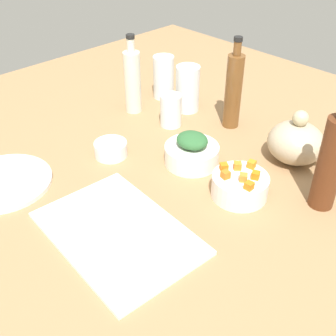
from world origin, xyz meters
TOP-DOWN VIEW (x-y plane):
  - tabletop at (0.00, 0.00)cm, footprint 190.00×190.00cm
  - cutting_board at (5.47, -20.44)cm, footprint 37.58×26.86cm
  - plate_tofu at (-28.86, -29.88)cm, footprint 24.18×24.18cm
  - bowl_greens at (-2.54, 11.26)cm, footprint 14.54×14.54cm
  - bowl_carrots at (15.15, 9.37)cm, footprint 13.63×13.63cm
  - bowl_small_side at (-20.47, -2.13)cm, footprint 9.02×9.02cm
  - teapot at (15.81, 32.03)cm, footprint 16.68×14.58cm
  - bottle_0 at (30.63, 20.61)cm, footprint 5.80×5.80cm
  - bottle_1 at (-36.61, 19.78)cm, footprint 5.27×5.27cm
  - bottle_2 at (-8.36, 34.88)cm, footprint 5.00×5.00cm
  - drinking_glass_0 at (-24.93, 32.84)cm, footprint 7.59×7.59cm
  - drinking_glass_1 at (-21.38, 21.85)cm, footprint 6.56×6.56cm
  - drinking_glass_2 at (-37.36, 33.97)cm, footprint 7.05×7.05cm
  - carrot_cube_0 at (17.91, 11.24)cm, footprint 2.38×2.38cm
  - carrot_cube_1 at (12.87, 6.36)cm, footprint 2.17×2.17cm
  - carrot_cube_2 at (12.56, 11.25)cm, footprint 2.54×2.54cm
  - carrot_cube_3 at (19.33, 6.87)cm, footprint 1.91×1.91cm
  - carrot_cube_4 at (16.49, 8.45)cm, footprint 2.51×2.51cm
  - carrot_cube_5 at (10.61, 8.48)cm, footprint 2.50×2.50cm
  - carrot_cube_6 at (14.52, 14.19)cm, footprint 2.16×2.16cm
  - chopped_greens_mound at (-2.54, 11.26)cm, footprint 8.86×7.97cm
  - tofu_cube_0 at (-24.57, -29.74)cm, footprint 2.55×2.55cm
  - tofu_cube_2 at (-30.38, -28.21)cm, footprint 2.46×2.46cm
  - tofu_cube_3 at (-26.99, -24.99)cm, footprint 2.61×2.61cm
  - dumpling_0 at (3.97, -24.40)cm, footprint 5.65×5.78cm
  - dumpling_1 at (0.97, -16.70)cm, footprint 5.32×6.06cm
  - dumpling_2 at (7.47, -15.26)cm, footprint 6.33×6.32cm
  - dumpling_3 at (14.84, -16.71)cm, footprint 8.26×8.23cm
  - dumpling_4 at (-4.82, -27.43)cm, footprint 5.38×5.62cm
  - dumpling_5 at (17.90, -24.99)cm, footprint 7.07×7.04cm

SIDE VIEW (x-z plane):
  - tabletop at x=0.00cm, z-range 0.00..3.00cm
  - cutting_board at x=5.47cm, z-range 3.00..4.00cm
  - plate_tofu at x=-28.86cm, z-range 3.00..4.20cm
  - dumpling_4 at x=-4.82cm, z-range 4.00..6.06cm
  - bowl_small_side at x=-20.47cm, z-range 3.00..7.09cm
  - dumpling_3 at x=14.84cm, z-range 4.00..6.10cm
  - dumpling_1 at x=0.97cm, z-range 4.00..6.34cm
  - dumpling_0 at x=3.97cm, z-range 4.00..6.41cm
  - tofu_cube_0 at x=-24.57cm, z-range 4.20..6.40cm
  - tofu_cube_2 at x=-30.38cm, z-range 4.20..6.40cm
  - tofu_cube_3 at x=-26.99cm, z-range 4.20..6.40cm
  - dumpling_2 at x=7.47cm, z-range 4.00..6.73cm
  - dumpling_5 at x=17.90cm, z-range 4.00..6.87cm
  - bowl_greens at x=-2.54cm, z-range 3.00..8.23cm
  - bowl_carrots at x=15.15cm, z-range 3.00..8.62cm
  - drinking_glass_1 at x=-21.38cm, z-range 3.00..12.99cm
  - teapot at x=15.81cm, z-range 1.32..16.31cm
  - carrot_cube_0 at x=17.91cm, z-range 8.62..10.42cm
  - carrot_cube_1 at x=12.87cm, z-range 8.62..10.42cm
  - carrot_cube_2 at x=12.56cm, z-range 8.62..10.42cm
  - carrot_cube_3 at x=19.33cm, z-range 8.62..10.42cm
  - carrot_cube_4 at x=16.49cm, z-range 8.62..10.42cm
  - carrot_cube_5 at x=10.61cm, z-range 8.62..10.42cm
  - carrot_cube_6 at x=14.52cm, z-range 8.62..10.42cm
  - chopped_greens_mound at x=-2.54cm, z-range 8.23..11.99cm
  - drinking_glass_2 at x=-37.36cm, z-range 3.00..17.46cm
  - drinking_glass_0 at x=-24.93cm, z-range 3.00..17.88cm
  - bottle_1 at x=-36.61cm, z-range 0.99..26.11cm
  - bottle_2 at x=-8.36cm, z-range 1.03..28.66cm
  - bottle_0 at x=30.63cm, z-range 0.95..29.24cm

